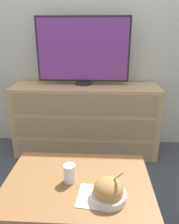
{
  "coord_description": "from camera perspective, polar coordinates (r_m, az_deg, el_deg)",
  "views": [
    {
      "loc": [
        0.11,
        -2.55,
        1.35
      ],
      "look_at": [
        0.04,
        -1.2,
        0.84
      ],
      "focal_mm": 35.0,
      "sensor_mm": 36.0,
      "label": 1
    }
  ],
  "objects": [
    {
      "name": "ground_plane",
      "position": [
        2.88,
        0.43,
        -7.38
      ],
      "size": [
        12.0,
        12.0,
        0.0
      ],
      "primitive_type": "plane",
      "color": "#474C56"
    },
    {
      "name": "wall_back",
      "position": [
        2.58,
        0.54,
        19.43
      ],
      "size": [
        12.0,
        0.05,
        2.6
      ],
      "color": "silver",
      "rests_on": "ground_plane"
    },
    {
      "name": "dresser",
      "position": [
        2.49,
        -0.99,
        -2.04
      ],
      "size": [
        1.59,
        0.47,
        0.79
      ],
      "color": "tan",
      "rests_on": "ground_plane"
    },
    {
      "name": "tv",
      "position": [
        2.37,
        -1.7,
        15.66
      ],
      "size": [
        0.98,
        0.17,
        0.7
      ],
      "color": "#232328",
      "rests_on": "dresser"
    },
    {
      "name": "coffee_table",
      "position": [
        1.44,
        -3.07,
        -19.74
      ],
      "size": [
        0.89,
        0.63,
        0.49
      ],
      "color": "#9E6B3D",
      "rests_on": "ground_plane"
    },
    {
      "name": "takeout_bowl",
      "position": [
        1.25,
        4.95,
        -19.96
      ],
      "size": [
        0.2,
        0.2,
        0.18
      ],
      "color": "silver",
      "rests_on": "coffee_table"
    },
    {
      "name": "drink_cup",
      "position": [
        1.37,
        -5.2,
        -15.91
      ],
      "size": [
        0.07,
        0.07,
        0.11
      ],
      "color": "beige",
      "rests_on": "coffee_table"
    },
    {
      "name": "napkin",
      "position": [
        1.29,
        1.43,
        -21.21
      ],
      "size": [
        0.21,
        0.21,
        0.0
      ],
      "color": "white",
      "rests_on": "coffee_table"
    }
  ]
}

